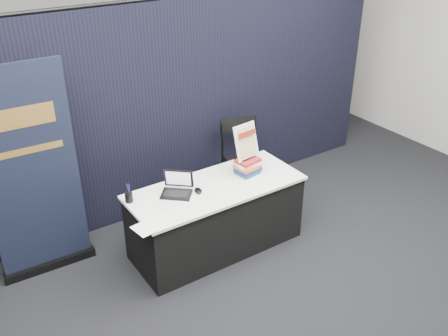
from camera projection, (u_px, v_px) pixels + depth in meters
floor at (246, 274)px, 4.97m from camera, size 8.00×8.00×0.00m
wall_back at (83, 23)px, 7.06m from camera, size 8.00×0.02×3.50m
drape_partition at (164, 112)px, 5.57m from camera, size 6.00×0.08×2.40m
display_table at (216, 217)px, 5.20m from camera, size 1.80×0.75×0.75m
laptop at (174, 189)px, 4.86m from camera, size 0.35×0.39×0.22m
mouse at (198, 190)px, 4.91m from camera, size 0.10×0.13×0.04m
brochure_left at (150, 226)px, 4.41m from camera, size 0.33×0.25×0.00m
brochure_mid at (159, 210)px, 4.62m from camera, size 0.36×0.32×0.00m
brochure_right at (171, 201)px, 4.77m from camera, size 0.39×0.32×0.00m
pen_cup at (129, 197)px, 4.74m from camera, size 0.10×0.10×0.10m
book_stack_tall at (247, 166)px, 5.22m from camera, size 0.25×0.20×0.16m
book_stack_short at (244, 163)px, 5.31m from camera, size 0.22×0.20×0.13m
info_sign at (246, 142)px, 5.12m from camera, size 0.29×0.16×0.38m
pullup_banner at (34, 187)px, 4.63m from camera, size 0.90×0.13×2.12m
stacking_chair at (247, 158)px, 5.94m from camera, size 0.58×0.58×1.03m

